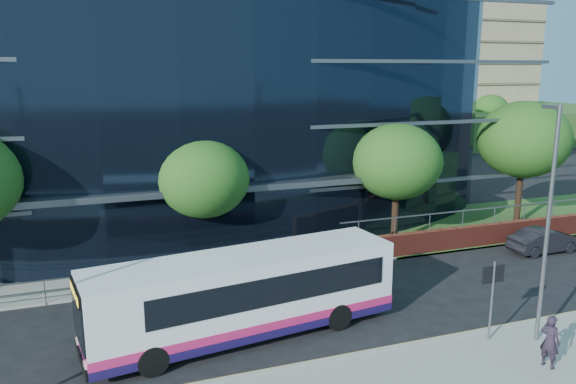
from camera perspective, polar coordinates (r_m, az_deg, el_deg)
name	(u,v)px	position (r m, az deg, el deg)	size (l,w,h in m)	color
ground	(350,343)	(20.09, 6.28, -15.04)	(200.00, 200.00, 0.00)	black
kerb	(363,355)	(19.27, 7.65, -16.09)	(80.00, 0.25, 0.16)	gray
yellow_line_outer	(360,354)	(19.46, 7.36, -16.02)	(80.00, 0.08, 0.01)	gold
yellow_line_inner	(358,352)	(19.58, 7.15, -15.83)	(80.00, 0.08, 0.01)	gold
far_forecourt	(139,261)	(28.53, -14.86, -6.79)	(50.00, 8.00, 0.10)	gray
glass_office	(150,89)	(37.01, -13.88, 10.17)	(44.00, 23.10, 16.00)	black
guard_railings	(97,280)	(24.43, -18.79, -8.43)	(24.00, 0.05, 1.10)	slate
apartment_block	(377,55)	(83.40, 9.02, 13.60)	(60.00, 42.00, 30.00)	#2D511E
street_sign	(493,284)	(20.32, 20.08, -8.80)	(0.85, 0.09, 2.80)	slate
tree_far_b	(204,179)	(26.40, -8.57, 1.31)	(4.29, 4.29, 6.05)	black
tree_far_c	(397,162)	(29.48, 11.04, 3.03)	(4.62, 4.62, 6.51)	black
tree_far_d	(524,140)	(35.58, 22.84, 4.93)	(5.28, 5.28, 7.44)	black
tree_dist_e	(386,111)	(64.62, 9.95, 8.10)	(4.62, 4.62, 6.51)	black
tree_dist_f	(491,109)	(75.42, 19.89, 7.90)	(4.29, 4.29, 6.05)	black
streetlight_east	(548,219)	(20.23, 24.89, -2.49)	(0.15, 0.77, 8.00)	slate
city_bus	(247,293)	(19.93, -4.16, -10.24)	(11.21, 3.96, 2.97)	silver
parked_car	(545,240)	(31.68, 24.63, -4.49)	(1.34, 3.85, 1.27)	black
pedestrian	(550,341)	(19.68, 25.07, -13.57)	(0.62, 0.41, 1.71)	black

